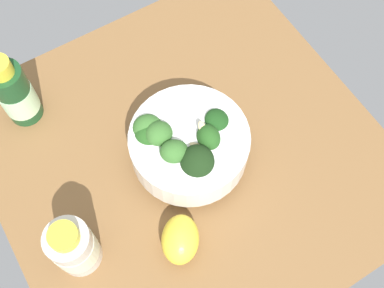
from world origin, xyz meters
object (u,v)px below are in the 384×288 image
object	(u,v)px
lemon_wedge	(180,239)
bottle_tall	(74,247)
bowl_of_broccoli	(189,143)
bottle_short	(15,94)

from	to	relation	value
lemon_wedge	bottle_tall	world-z (taller)	bottle_tall
bottle_tall	lemon_wedge	bearing A→B (deg)	-114.51
lemon_wedge	bottle_tall	bearing A→B (deg)	65.49
lemon_wedge	bottle_tall	distance (cm)	14.00
bowl_of_broccoli	bottle_tall	xyz separation A→B (cm)	(-5.08, 20.48, 0.30)
lemon_wedge	bottle_short	bearing A→B (deg)	18.13
bowl_of_broccoli	bottle_tall	size ratio (longest dim) A/B	1.55
bowl_of_broccoli	bottle_tall	bearing A→B (deg)	103.94
bottle_tall	bottle_short	distance (cm)	25.08
lemon_wedge	bottle_short	xyz separation A→B (cm)	(30.66, 10.04, 3.19)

